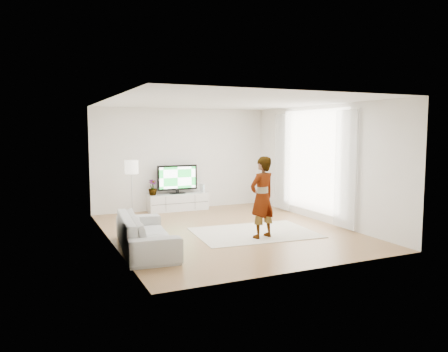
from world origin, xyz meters
name	(u,v)px	position (x,y,z in m)	size (l,w,h in m)	color
floor	(227,231)	(0.00, 0.00, 0.00)	(6.00, 6.00, 0.00)	#A27049
ceiling	(227,102)	(0.00, 0.00, 2.80)	(6.00, 6.00, 0.00)	white
wall_left	(110,172)	(-2.50, 0.00, 1.40)	(0.02, 6.00, 2.80)	silver
wall_right	(321,164)	(2.50, 0.00, 1.40)	(0.02, 6.00, 2.80)	silver
wall_back	(182,159)	(0.00, 3.00, 1.40)	(5.00, 0.02, 2.80)	silver
wall_front	(308,182)	(0.00, -3.00, 1.40)	(5.00, 0.02, 2.80)	silver
window	(313,161)	(2.48, 0.30, 1.45)	(0.01, 2.60, 2.50)	white
curtain_near	(346,169)	(2.40, -1.00, 1.35)	(0.04, 0.70, 2.60)	white
curtain_far	(282,162)	(2.40, 1.60, 1.35)	(0.04, 0.70, 2.60)	white
media_console	(178,202)	(-0.21, 2.76, 0.23)	(1.65, 0.47, 0.47)	white
television	(177,178)	(-0.21, 2.79, 0.89)	(1.13, 0.22, 0.78)	black
game_console	(202,188)	(0.51, 2.76, 0.58)	(0.10, 0.18, 0.24)	white
potted_plant	(153,187)	(-0.92, 2.77, 0.68)	(0.24, 0.24, 0.42)	#3F7238
rug	(254,233)	(0.44, -0.44, 0.01)	(2.53, 1.82, 0.01)	beige
player	(262,197)	(0.37, -0.90, 0.84)	(0.61, 0.40, 1.67)	#334772
sofa	(146,233)	(-2.01, -0.82, 0.33)	(2.25, 0.88, 0.66)	#A9A9A4
floor_lamp	(132,170)	(-1.66, 1.91, 1.25)	(0.33, 0.33, 1.47)	silver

